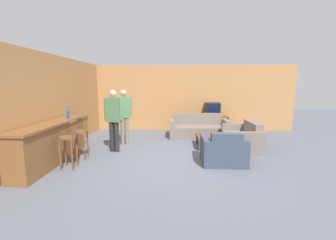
{
  "coord_description": "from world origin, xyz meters",
  "views": [
    {
      "loc": [
        0.05,
        -5.31,
        1.82
      ],
      "look_at": [
        -0.19,
        0.88,
        0.85
      ],
      "focal_mm": 24.0,
      "sensor_mm": 36.0,
      "label": 1
    }
  ],
  "objects": [
    {
      "name": "ground_plane",
      "position": [
        0.0,
        0.0,
        0.0
      ],
      "size": [
        24.0,
        24.0,
        0.0
      ],
      "primitive_type": "plane",
      "color": "#565B66"
    },
    {
      "name": "bar_chair_mid",
      "position": [
        -2.3,
        -0.02,
        0.59
      ],
      "size": [
        0.39,
        0.39,
        1.07
      ],
      "color": "brown",
      "rests_on": "ground_plane"
    },
    {
      "name": "bar_counter",
      "position": [
        -2.85,
        -0.35,
        0.48
      ],
      "size": [
        0.55,
        2.63,
        0.96
      ],
      "color": "brown",
      "rests_on": "ground_plane"
    },
    {
      "name": "armchair_near",
      "position": [
        1.15,
        -0.2,
        0.29
      ],
      "size": [
        0.99,
        0.9,
        0.78
      ],
      "color": "#384251",
      "rests_on": "ground_plane"
    },
    {
      "name": "tv_unit",
      "position": [
        1.44,
        3.41,
        0.3
      ],
      "size": [
        1.21,
        0.45,
        0.61
      ],
      "color": "#513823",
      "rests_on": "ground_plane"
    },
    {
      "name": "person_by_window",
      "position": [
        -1.55,
        1.43,
        0.96
      ],
      "size": [
        0.45,
        0.31,
        1.67
      ],
      "color": "#756B5B",
      "rests_on": "ground_plane"
    },
    {
      "name": "person_by_counter",
      "position": [
        -1.65,
        0.64,
        0.96
      ],
      "size": [
        0.53,
        0.27,
        1.69
      ],
      "color": "black",
      "rests_on": "ground_plane"
    },
    {
      "name": "couch_far",
      "position": [
        0.84,
        2.49,
        0.28
      ],
      "size": [
        2.02,
        0.95,
        0.8
      ],
      "color": "#70665B",
      "rests_on": "ground_plane"
    },
    {
      "name": "bar_chair_near",
      "position": [
        -2.3,
        -0.66,
        0.59
      ],
      "size": [
        0.38,
        0.38,
        1.07
      ],
      "color": "brown",
      "rests_on": "ground_plane"
    },
    {
      "name": "tv",
      "position": [
        1.44,
        3.4,
        0.88
      ],
      "size": [
        0.55,
        0.51,
        0.54
      ],
      "color": "black",
      "rests_on": "tv_unit"
    },
    {
      "name": "bottle",
      "position": [
        -2.76,
        0.33,
        1.09
      ],
      "size": [
        0.07,
        0.07,
        0.3
      ],
      "color": "#234293",
      "rests_on": "bar_counter"
    },
    {
      "name": "wall_back",
      "position": [
        0.0,
        3.74,
        1.3
      ],
      "size": [
        9.4,
        0.08,
        2.6
      ],
      "color": "#B27A47",
      "rests_on": "ground_plane"
    },
    {
      "name": "coffee_table",
      "position": [
        0.93,
        1.17,
        0.31
      ],
      "size": [
        0.52,
        0.95,
        0.36
      ],
      "color": "brown",
      "rests_on": "ground_plane"
    },
    {
      "name": "wall_left",
      "position": [
        -3.18,
        1.37,
        1.3
      ],
      "size": [
        0.08,
        8.74,
        2.6
      ],
      "color": "#B27A47",
      "rests_on": "ground_plane"
    },
    {
      "name": "loveseat_right",
      "position": [
        1.97,
        1.12,
        0.28
      ],
      "size": [
        0.87,
        1.4,
        0.77
      ],
      "color": "#70665B",
      "rests_on": "ground_plane"
    },
    {
      "name": "book_on_table",
      "position": [
        0.82,
        1.28,
        0.38
      ],
      "size": [
        0.21,
        0.16,
        0.03
      ],
      "color": "#33704C",
      "rests_on": "coffee_table"
    }
  ]
}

